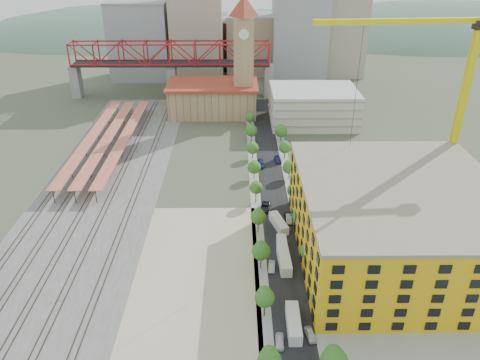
{
  "coord_description": "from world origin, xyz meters",
  "views": [
    {
      "loc": [
        5.09,
        -110.74,
        68.03
      ],
      "look_at": [
        5.93,
        -0.03,
        10.0
      ],
      "focal_mm": 35.0,
      "sensor_mm": 36.0,
      "label": 1
    }
  ],
  "objects_px": {
    "site_trailer_b": "(284,260)",
    "car_0": "(280,342)",
    "clock_tower": "(244,46)",
    "construction_building": "(397,222)",
    "site_trailer_a": "(294,323)",
    "site_trailer_d": "(279,223)",
    "tower_crane": "(454,78)",
    "site_trailer_c": "(282,248)"
  },
  "relations": [
    {
      "from": "site_trailer_b",
      "to": "car_0",
      "type": "bearing_deg",
      "value": -98.88
    },
    {
      "from": "clock_tower",
      "to": "construction_building",
      "type": "height_order",
      "value": "clock_tower"
    },
    {
      "from": "construction_building",
      "to": "site_trailer_a",
      "type": "height_order",
      "value": "construction_building"
    },
    {
      "from": "construction_building",
      "to": "site_trailer_d",
      "type": "xyz_separation_m",
      "value": [
        -26.0,
        12.28,
        -8.2
      ]
    },
    {
      "from": "construction_building",
      "to": "site_trailer_d",
      "type": "height_order",
      "value": "construction_building"
    },
    {
      "from": "clock_tower",
      "to": "site_trailer_a",
      "type": "distance_m",
      "value": 126.66
    },
    {
      "from": "tower_crane",
      "to": "site_trailer_a",
      "type": "xyz_separation_m",
      "value": [
        -43.62,
        -47.94,
        -34.91
      ]
    },
    {
      "from": "car_0",
      "to": "construction_building",
      "type": "bearing_deg",
      "value": 47.7
    },
    {
      "from": "construction_building",
      "to": "tower_crane",
      "type": "distance_m",
      "value": 40.39
    },
    {
      "from": "site_trailer_c",
      "to": "car_0",
      "type": "bearing_deg",
      "value": -95.45
    },
    {
      "from": "site_trailer_a",
      "to": "car_0",
      "type": "relative_size",
      "value": 2.37
    },
    {
      "from": "tower_crane",
      "to": "clock_tower",
      "type": "bearing_deg",
      "value": 124.37
    },
    {
      "from": "site_trailer_c",
      "to": "car_0",
      "type": "relative_size",
      "value": 2.2
    },
    {
      "from": "site_trailer_a",
      "to": "site_trailer_d",
      "type": "distance_m",
      "value": 35.69
    },
    {
      "from": "site_trailer_c",
      "to": "site_trailer_d",
      "type": "distance_m",
      "value": 11.14
    },
    {
      "from": "clock_tower",
      "to": "site_trailer_d",
      "type": "bearing_deg",
      "value": -84.79
    },
    {
      "from": "tower_crane",
      "to": "site_trailer_b",
      "type": "relative_size",
      "value": 5.99
    },
    {
      "from": "car_0",
      "to": "site_trailer_d",
      "type": "bearing_deg",
      "value": 89.92
    },
    {
      "from": "site_trailer_a",
      "to": "car_0",
      "type": "distance_m",
      "value": 5.1
    },
    {
      "from": "construction_building",
      "to": "site_trailer_c",
      "type": "bearing_deg",
      "value": 177.5
    },
    {
      "from": "tower_crane",
      "to": "site_trailer_a",
      "type": "height_order",
      "value": "tower_crane"
    },
    {
      "from": "clock_tower",
      "to": "tower_crane",
      "type": "bearing_deg",
      "value": -55.63
    },
    {
      "from": "tower_crane",
      "to": "site_trailer_a",
      "type": "relative_size",
      "value": 6.07
    },
    {
      "from": "clock_tower",
      "to": "site_trailer_c",
      "type": "distance_m",
      "value": 102.92
    },
    {
      "from": "tower_crane",
      "to": "site_trailer_d",
      "type": "height_order",
      "value": "tower_crane"
    },
    {
      "from": "site_trailer_c",
      "to": "clock_tower",
      "type": "bearing_deg",
      "value": 95.16
    },
    {
      "from": "tower_crane",
      "to": "site_trailer_c",
      "type": "xyz_separation_m",
      "value": [
        -43.62,
        -23.39,
        -35.01
      ]
    },
    {
      "from": "clock_tower",
      "to": "car_0",
      "type": "bearing_deg",
      "value": -87.75
    },
    {
      "from": "construction_building",
      "to": "site_trailer_c",
      "type": "height_order",
      "value": "construction_building"
    },
    {
      "from": "site_trailer_d",
      "to": "construction_building",
      "type": "bearing_deg",
      "value": -41.78
    },
    {
      "from": "construction_building",
      "to": "car_0",
      "type": "distance_m",
      "value": 40.89
    },
    {
      "from": "site_trailer_a",
      "to": "construction_building",
      "type": "bearing_deg",
      "value": 43.07
    },
    {
      "from": "site_trailer_b",
      "to": "clock_tower",
      "type": "bearing_deg",
      "value": 92.68
    },
    {
      "from": "tower_crane",
      "to": "site_trailer_b",
      "type": "xyz_separation_m",
      "value": [
        -43.62,
        -28.07,
        -34.89
      ]
    },
    {
      "from": "site_trailer_c",
      "to": "car_0",
      "type": "xyz_separation_m",
      "value": [
        -3.0,
        -28.62,
        -0.53
      ]
    },
    {
      "from": "clock_tower",
      "to": "car_0",
      "type": "xyz_separation_m",
      "value": [
        5.0,
        -127.48,
        -28.0
      ]
    },
    {
      "from": "site_trailer_c",
      "to": "site_trailer_d",
      "type": "height_order",
      "value": "site_trailer_c"
    },
    {
      "from": "clock_tower",
      "to": "site_trailer_c",
      "type": "xyz_separation_m",
      "value": [
        8.0,
        -98.86,
        -27.47
      ]
    },
    {
      "from": "construction_building",
      "to": "site_trailer_b",
      "type": "bearing_deg",
      "value": -172.23
    },
    {
      "from": "site_trailer_c",
      "to": "tower_crane",
      "type": "bearing_deg",
      "value": 28.74
    },
    {
      "from": "clock_tower",
      "to": "tower_crane",
      "type": "relative_size",
      "value": 0.89
    },
    {
      "from": "construction_building",
      "to": "site_trailer_c",
      "type": "xyz_separation_m",
      "value": [
        -26.0,
        1.13,
        -8.18
      ]
    }
  ]
}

